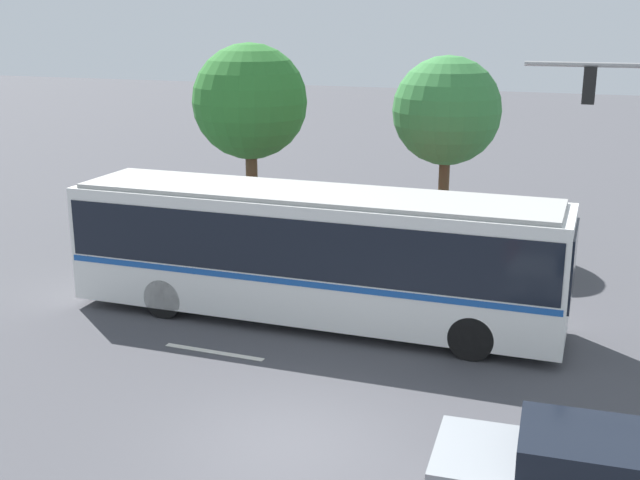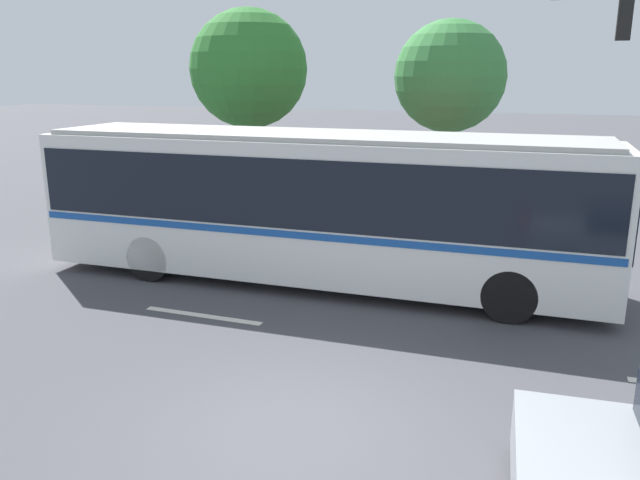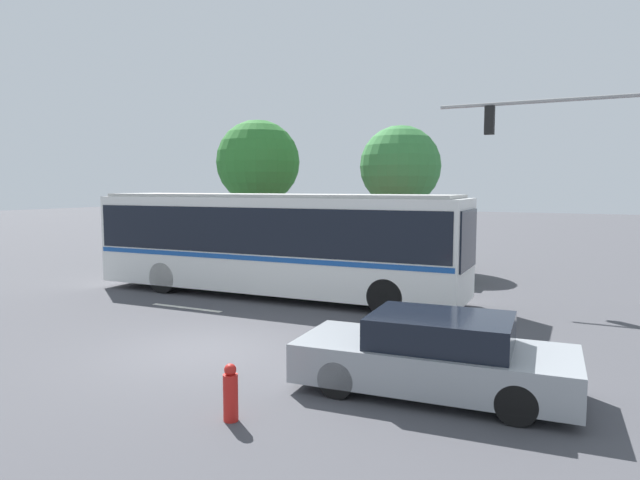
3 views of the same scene
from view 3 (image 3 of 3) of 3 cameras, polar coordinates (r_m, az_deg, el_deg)
The scene contains 10 objects.
ground_plane at distance 12.26m, azimuth -11.32°, elevation -10.93°, with size 140.00×140.00×0.00m, color #444449.
city_bus at distance 17.63m, azimuth -4.70°, elevation 0.18°, with size 12.05×2.78×3.21m.
sedan_foreground at distance 9.71m, azimuth 11.61°, elevation -11.47°, with size 4.65×2.17×1.33m.
traffic_light_pole at distance 18.76m, azimuth 25.84°, elevation 7.50°, with size 6.21×0.24×6.28m.
flowering_hedge at distance 21.93m, azimuth 2.24°, elevation -1.70°, with size 9.30×1.53×1.45m.
street_tree_left at distance 25.42m, azimuth -6.32°, elevation 7.82°, with size 3.72×3.72×6.39m.
street_tree_centre at distance 24.31m, azimuth 8.14°, elevation 7.37°, with size 3.44×3.44×6.03m.
fire_hydrant at distance 8.62m, azimuth -9.07°, elevation -15.14°, with size 0.22×0.22×0.86m.
lane_stripe_near at distance 12.89m, azimuth 16.98°, elevation -10.23°, with size 2.40×0.16×0.01m, color silver.
lane_stripe_mid at distance 16.49m, azimuth -13.42°, elevation -6.71°, with size 2.40×0.16×0.01m, color silver.
Camera 3 is at (7.24, -9.28, 3.43)m, focal length 31.51 mm.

